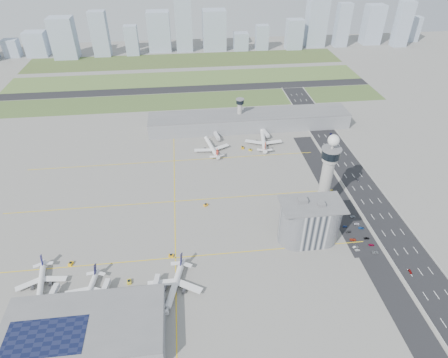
{
  "coord_description": "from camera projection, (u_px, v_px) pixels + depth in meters",
  "views": [
    {
      "loc": [
        -27.85,
        -204.35,
        186.23
      ],
      "look_at": [
        0.0,
        35.0,
        15.0
      ],
      "focal_mm": 30.0,
      "sensor_mm": 36.0,
      "label": 1
    }
  ],
  "objects": [
    {
      "name": "taxiway_line_h_2",
      "position": [
        174.0,
        161.0,
        345.06
      ],
      "size": [
        260.0,
        0.6,
        0.01
      ],
      "primitive_type": "cube",
      "color": "yellow",
      "rests_on": "ground"
    },
    {
      "name": "skyline_bldg_11",
      "position": [
        262.0,
        37.0,
        617.64
      ],
      "size": [
        20.22,
        16.18,
        38.97
      ],
      "primitive_type": "cube",
      "color": "#9EADC1",
      "rests_on": "ground"
    },
    {
      "name": "taxiway_line_v",
      "position": [
        175.0,
        201.0,
        296.48
      ],
      "size": [
        0.6,
        260.0,
        0.01
      ],
      "primitive_type": "cube",
      "color": "yellow",
      "rests_on": "ground"
    },
    {
      "name": "skyline_bldg_15",
      "position": [
        373.0,
        25.0,
        638.78
      ],
      "size": [
        30.25,
        24.2,
        63.4
      ],
      "primitive_type": "cube",
      "color": "#9EADC1",
      "rests_on": "ground"
    },
    {
      "name": "barrier_right",
      "position": [
        395.0,
        209.0,
        287.77
      ],
      "size": [
        0.6,
        500.0,
        1.2
      ],
      "primitive_type": "cube",
      "color": "#9E9E99",
      "rests_on": "ground"
    },
    {
      "name": "tug_2",
      "position": [
        171.0,
        255.0,
        248.41
      ],
      "size": [
        3.48,
        2.66,
        1.84
      ],
      "primitive_type": null,
      "rotation": [
        0.0,
        0.0,
        1.41
      ],
      "color": "gold",
      "rests_on": "ground"
    },
    {
      "name": "airplane_near_a",
      "position": [
        40.0,
        280.0,
        226.37
      ],
      "size": [
        35.89,
        40.21,
        9.94
      ],
      "primitive_type": null,
      "rotation": [
        0.0,
        0.0,
        -1.4
      ],
      "color": "white",
      "rests_on": "ground"
    },
    {
      "name": "grass_strip_0",
      "position": [
        190.0,
        101.0,
        456.23
      ],
      "size": [
        480.0,
        50.0,
        0.08
      ],
      "primitive_type": "cube",
      "color": "#3D5327",
      "rests_on": "ground"
    },
    {
      "name": "car_lot_8",
      "position": [
        367.0,
        238.0,
        261.95
      ],
      "size": [
        3.93,
        1.88,
        1.29
      ],
      "primitive_type": "imported",
      "rotation": [
        0.0,
        0.0,
        1.48
      ],
      "color": "black",
      "rests_on": "ground"
    },
    {
      "name": "airplane_far_a",
      "position": [
        211.0,
        145.0,
        357.52
      ],
      "size": [
        42.58,
        47.37,
        11.51
      ],
      "primitive_type": null,
      "rotation": [
        0.0,
        0.0,
        1.78
      ],
      "color": "white",
      "rests_on": "ground"
    },
    {
      "name": "airplane_far_b",
      "position": [
        264.0,
        138.0,
        367.56
      ],
      "size": [
        42.45,
        48.06,
        12.19
      ],
      "primitive_type": null,
      "rotation": [
        0.0,
        0.0,
        1.44
      ],
      "color": "white",
      "rests_on": "ground"
    },
    {
      "name": "jet_bridge_far_0",
      "position": [
        215.0,
        134.0,
        381.37
      ],
      "size": [
        5.39,
        14.31,
        5.7
      ],
      "primitive_type": null,
      "rotation": [
        0.0,
        0.0,
        -1.4
      ],
      "color": "silver",
      "rests_on": "ground"
    },
    {
      "name": "grass_strip_1",
      "position": [
        188.0,
        79.0,
        516.95
      ],
      "size": [
        480.0,
        60.0,
        0.08
      ],
      "primitive_type": "cube",
      "color": "#546D33",
      "rests_on": "ground"
    },
    {
      "name": "airplane_near_c",
      "position": [
        174.0,
        284.0,
        223.58
      ],
      "size": [
        44.05,
        48.33,
        11.39
      ],
      "primitive_type": null,
      "rotation": [
        0.0,
        0.0,
        -1.84
      ],
      "color": "white",
      "rests_on": "ground"
    },
    {
      "name": "tug_1",
      "position": [
        129.0,
        282.0,
        230.58
      ],
      "size": [
        2.89,
        3.85,
        2.06
      ],
      "primitive_type": null,
      "rotation": [
        0.0,
        0.0,
        0.13
      ],
      "color": "yellow",
      "rests_on": "ground"
    },
    {
      "name": "skyline_bldg_8",
      "position": [
        183.0,
        24.0,
        599.4
      ],
      "size": [
        26.33,
        21.06,
        83.39
      ],
      "primitive_type": "cube",
      "color": "#9EADC1",
      "rests_on": "ground"
    },
    {
      "name": "highway",
      "position": [
        378.0,
        211.0,
        286.76
      ],
      "size": [
        28.0,
        500.0,
        0.1
      ],
      "primitive_type": "cube",
      "color": "black",
      "rests_on": "ground"
    },
    {
      "name": "landside_road",
      "position": [
        352.0,
        222.0,
        276.32
      ],
      "size": [
        18.0,
        260.0,
        0.08
      ],
      "primitive_type": "cube",
      "color": "black",
      "rests_on": "ground"
    },
    {
      "name": "skyline_bldg_12",
      "position": [
        294.0,
        34.0,
        618.76
      ],
      "size": [
        26.14,
        20.92,
        46.89
      ],
      "primitive_type": "cube",
      "color": "#9EADC1",
      "rests_on": "ground"
    },
    {
      "name": "car_lot_0",
      "position": [
        357.0,
        250.0,
        252.89
      ],
      "size": [
        3.52,
        1.43,
        1.2
      ],
      "primitive_type": "imported",
      "rotation": [
        0.0,
        0.0,
        1.57
      ],
      "color": "white",
      "rests_on": "ground"
    },
    {
      "name": "skyline_bldg_14",
      "position": [
        342.0,
        25.0,
        624.34
      ],
      "size": [
        21.59,
        17.28,
        68.75
      ],
      "primitive_type": "cube",
      "color": "#9EADC1",
      "rests_on": "ground"
    },
    {
      "name": "ground",
      "position": [
        229.0,
        223.0,
        275.96
      ],
      "size": [
        1000.0,
        1000.0,
        0.0
      ],
      "primitive_type": "plane",
      "color": "gray"
    },
    {
      "name": "jet_bridge_near_0",
      "position": [
        48.0,
        306.0,
        214.27
      ],
      "size": [
        5.39,
        14.31,
        5.7
      ],
      "primitive_type": null,
      "rotation": [
        0.0,
        0.0,
        1.4
      ],
      "color": "silver",
      "rests_on": "ground"
    },
    {
      "name": "car_lot_6",
      "position": [
        376.0,
        252.0,
        251.09
      ],
      "size": [
        4.78,
        2.64,
        1.27
      ],
      "primitive_type": "imported",
      "rotation": [
        0.0,
        0.0,
        1.45
      ],
      "color": "slate",
      "rests_on": "ground"
    },
    {
      "name": "car_lot_2",
      "position": [
        353.0,
        240.0,
        260.8
      ],
      "size": [
        4.76,
        2.58,
        1.27
      ],
      "primitive_type": "imported",
      "rotation": [
        0.0,
        0.0,
        1.46
      ],
      "color": "#B3341C",
      "rests_on": "ground"
    },
    {
      "name": "car_lot_9",
      "position": [
        361.0,
        228.0,
        270.44
      ],
      "size": [
        4.09,
        1.71,
        1.32
      ],
      "primitive_type": "imported",
      "rotation": [
        0.0,
        0.0,
        1.49
      ],
      "color": "navy",
      "rests_on": "ground"
    },
    {
      "name": "skyline_bldg_3",
      "position": [
        36.0,
        44.0,
        590.72
      ],
      "size": [
        32.3,
        25.84,
        36.93
      ],
      "primitive_type": "cube",
      "color": "#9EADC1",
      "rests_on": "ground"
    },
    {
      "name": "parking_lot",
      "position": [
        356.0,
        234.0,
        266.41
      ],
      "size": [
        20.0,
        44.0,
        0.1
      ],
      "primitive_type": "cube",
      "color": "black",
      "rests_on": "ground"
    },
    {
      "name": "car_lot_10",
      "position": [
        357.0,
        224.0,
        274.12
      ],
      "size": [
        4.31,
        2.49,
        1.13
      ],
      "primitive_type": "imported",
      "rotation": [
        0.0,
        0.0,
        1.41
      ],
      "color": "silver",
      "rests_on": "ground"
    },
    {
      "name": "tug_3",
      "position": [
        206.0,
        205.0,
        291.54
      ],
      "size": [
        4.03,
        3.69,
        1.93
      ],
      "primitive_type": null,
      "rotation": [
        0.0,
        0.0,
        -1.02
      ],
      "color": "orange",
      "rests_on": "ground"
    },
    {
      "name": "skyline_bldg_7",
      "position": [
        159.0,
        31.0,
        606.37
      ],
      "size": [
        35.76,
        28.61,
        61.22
      ],
      "primitive_type": "cube",
      "color": "#9EADC1",
      "rests_on": "ground"
    },
    {
      "name": "car_lot_4",
      "position": [
        345.0,
        226.0,
        271.92
      ],
      "size": [
        3.39,
        1.64,
        1.12
      ],
      "primitive_type": "imported",
      "rotation": [
        0.0,
        0.0,
        1.47
      ],
      "color": "navy",
      "rests_on": "ground"
    },
    {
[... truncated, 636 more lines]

